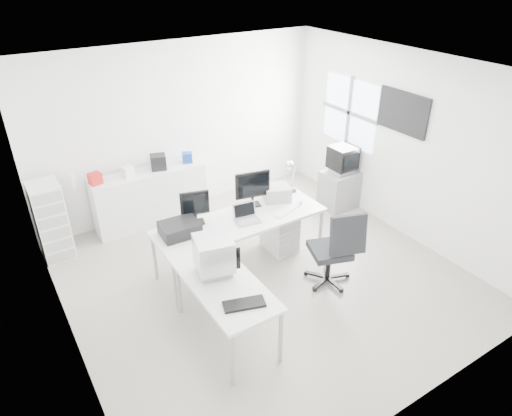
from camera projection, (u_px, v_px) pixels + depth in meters
floor at (264, 276)px, 6.34m from camera, size 5.00×5.00×0.01m
ceiling at (266, 72)px, 4.96m from camera, size 5.00×5.00×0.01m
back_wall at (181, 129)px, 7.48m from camera, size 5.00×0.02×2.80m
left_wall at (53, 248)px, 4.48m from camera, size 0.02×5.00×2.80m
right_wall at (404, 146)px, 6.82m from camera, size 0.02×5.00×2.80m
window at (349, 112)px, 7.59m from camera, size 0.02×1.20×1.10m
wall_picture at (403, 112)px, 6.63m from camera, size 0.04×0.90×0.60m
main_desk at (241, 242)px, 6.41m from camera, size 2.40×0.80×0.75m
side_desk at (226, 310)px, 5.20m from camera, size 0.70×1.40×0.75m
drawer_pedestal at (280, 231)px, 6.81m from camera, size 0.40×0.50×0.60m
inkjet_printer at (180, 229)px, 5.86m from camera, size 0.50×0.40×0.17m
lcd_monitor_small at (195, 207)px, 6.03m from camera, size 0.43×0.32×0.48m
lcd_monitor_large at (253, 189)px, 6.44m from camera, size 0.54×0.30×0.53m
laptop at (247, 215)px, 6.12m from camera, size 0.34×0.35×0.20m
white_keyboard at (286, 211)px, 6.41m from camera, size 0.44×0.25×0.02m
white_mouse at (301, 203)px, 6.57m from camera, size 0.06×0.06×0.06m
laser_printer at (277, 193)px, 6.68m from camera, size 0.46×0.43×0.21m
desk_lamp at (293, 175)px, 6.82m from camera, size 0.21×0.21×0.53m
crt_monitor at (214, 257)px, 5.09m from camera, size 0.44×0.44×0.43m
black_keyboard at (244, 304)px, 4.72m from camera, size 0.47×0.30×0.03m
office_chair at (330, 247)px, 5.99m from camera, size 0.82×0.82×1.12m
tv_cabinet at (340, 189)px, 7.93m from camera, size 0.60×0.49×0.66m
crt_tv at (343, 160)px, 7.66m from camera, size 0.50×0.48×0.45m
sideboard at (150, 197)px, 7.41m from camera, size 1.82×0.46×0.91m
clutter_box_a at (95, 179)px, 6.77m from camera, size 0.20×0.19×0.17m
clutter_box_b at (128, 171)px, 7.01m from camera, size 0.19×0.18×0.16m
clutter_box_c at (158, 162)px, 7.22m from camera, size 0.29×0.27×0.24m
clutter_box_d at (187, 157)px, 7.48m from camera, size 0.21×0.19×0.16m
clutter_bottle at (73, 181)px, 6.65m from camera, size 0.07×0.07×0.22m
filing_cabinet at (51, 221)px, 6.50m from camera, size 0.41×0.49×1.18m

